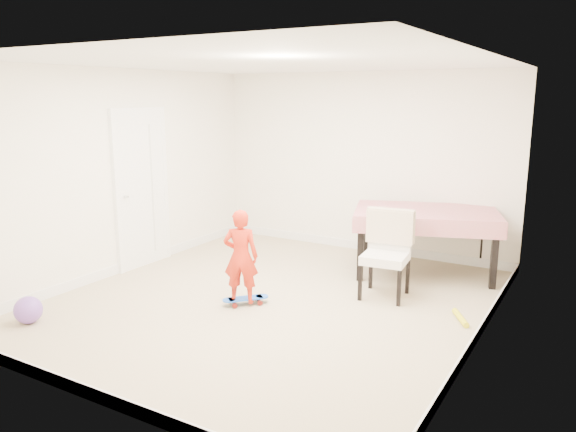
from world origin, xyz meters
The scene contains 17 objects.
ground centered at (0.00, 0.00, 0.00)m, with size 5.00×5.00×0.00m, color tan.
ceiling centered at (0.00, 0.00, 2.58)m, with size 4.50×5.00×0.04m, color silver.
wall_back centered at (0.00, 2.48, 1.30)m, with size 4.50×0.04×2.60m, color white.
wall_front centered at (0.00, -2.48, 1.30)m, with size 4.50×0.04×2.60m, color white.
wall_left centered at (-2.23, 0.00, 1.30)m, with size 0.04×5.00×2.60m, color white.
wall_right centered at (2.23, 0.00, 1.30)m, with size 0.04×5.00×2.60m, color white.
door centered at (-2.22, 0.30, 1.02)m, with size 0.10×0.94×2.11m, color white.
baseboard_back centered at (0.00, 2.49, 0.06)m, with size 4.50×0.02×0.12m, color white.
baseboard_front centered at (0.00, -2.49, 0.06)m, with size 4.50×0.02×0.12m, color white.
baseboard_left centered at (-2.24, 0.00, 0.06)m, with size 0.02×5.00×0.12m, color white.
baseboard_right centered at (2.24, 0.00, 0.06)m, with size 0.02×5.00×0.12m, color white.
dining_table centered at (1.18, 1.85, 0.42)m, with size 1.77×1.11×0.84m, color red, non-canonical shape.
dining_chair centered at (1.05, 0.76, 0.50)m, with size 0.54×0.62×0.99m, color white, non-canonical shape.
skateboard centered at (-0.18, -0.25, 0.04)m, with size 0.52×0.19×0.08m, color blue, non-canonical shape.
child centered at (-0.21, -0.28, 0.52)m, with size 0.38×0.25×1.04m, color red.
balloon centered at (-1.79, -1.79, 0.14)m, with size 0.28×0.28×0.28m, color #754AB1.
foam_toy centered at (1.98, 0.49, 0.03)m, with size 0.06×0.06×0.40m, color yellow.
Camera 1 is at (3.19, -5.07, 2.27)m, focal length 35.00 mm.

